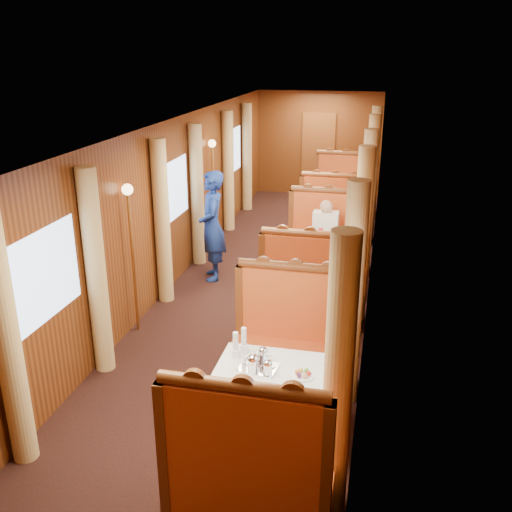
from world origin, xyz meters
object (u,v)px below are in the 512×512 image
(banquette_near_fwd, at_px, (248,473))
(banquette_near_aft, at_px, (291,345))
(banquette_mid_fwd, at_px, (309,292))
(steward, at_px, (212,226))
(teapot_left, at_px, (253,366))
(banquette_mid_aft, at_px, (326,244))
(table_far, at_px, (339,207))
(table_mid, at_px, (318,268))
(teapot_back, at_px, (263,356))
(rose_vase_mid, at_px, (321,233))
(banquette_far_fwd, at_px, (334,219))
(teapot_right, at_px, (268,370))
(tea_tray, at_px, (258,367))
(passenger, at_px, (325,229))
(table_near, at_px, (274,402))
(banquette_far_aft, at_px, (343,193))
(rose_vase_far, at_px, (339,181))
(fruit_plate, at_px, (303,374))

(banquette_near_fwd, bearing_deg, banquette_near_aft, 90.00)
(banquette_mid_fwd, height_order, steward, steward)
(teapot_left, distance_m, steward, 4.10)
(banquette_mid_aft, distance_m, table_far, 2.49)
(table_mid, xyz_separation_m, teapot_back, (-0.12, -3.43, 0.44))
(banquette_near_aft, relative_size, rose_vase_mid, 3.72)
(banquette_far_fwd, xyz_separation_m, teapot_right, (-0.03, -6.13, 0.39))
(tea_tray, height_order, steward, steward)
(banquette_mid_aft, height_order, passenger, banquette_mid_aft)
(table_near, height_order, teapot_left, teapot_left)
(tea_tray, bearing_deg, table_far, 88.89)
(banquette_far_aft, bearing_deg, banquette_mid_aft, -90.00)
(table_mid, distance_m, banquette_far_aft, 4.51)
(table_far, distance_m, rose_vase_mid, 3.52)
(table_mid, xyz_separation_m, banquette_far_fwd, (0.00, 2.49, 0.05))
(teapot_left, bearing_deg, steward, 127.53)
(banquette_far_aft, bearing_deg, teapot_right, -90.22)
(tea_tray, bearing_deg, rose_vase_mid, 87.65)
(banquette_far_aft, bearing_deg, rose_vase_far, -91.70)
(table_near, bearing_deg, banquette_far_aft, 90.00)
(banquette_mid_aft, bearing_deg, teapot_back, -91.53)
(teapot_left, height_order, rose_vase_far, rose_vase_far)
(banquette_near_aft, relative_size, rose_vase_far, 3.72)
(banquette_near_aft, bearing_deg, rose_vase_far, 90.29)
(teapot_back, xyz_separation_m, rose_vase_mid, (0.13, 3.45, 0.12))
(table_far, xyz_separation_m, teapot_right, (-0.03, -7.14, 0.43))
(banquette_far_fwd, relative_size, teapot_back, 9.02)
(table_far, height_order, teapot_left, teapot_left)
(table_near, bearing_deg, rose_vase_far, 90.25)
(rose_vase_far, xyz_separation_m, passenger, (0.03, -2.72, -0.19))
(fruit_plate, bearing_deg, rose_vase_far, 92.49)
(banquette_far_fwd, xyz_separation_m, teapot_left, (-0.17, -6.12, 0.40))
(banquette_near_fwd, bearing_deg, table_near, 90.00)
(teapot_back, xyz_separation_m, passenger, (0.12, 4.21, -0.07))
(banquette_mid_fwd, height_order, tea_tray, banquette_mid_fwd)
(table_near, relative_size, table_far, 1.00)
(rose_vase_mid, bearing_deg, teapot_left, -92.76)
(table_far, bearing_deg, steward, -116.99)
(steward, relative_size, passenger, 2.28)
(banquette_near_aft, bearing_deg, banquette_mid_fwd, 90.00)
(table_far, bearing_deg, rose_vase_mid, -89.84)
(fruit_plate, relative_size, rose_vase_mid, 0.58)
(banquette_mid_fwd, bearing_deg, banquette_far_aft, 90.00)
(rose_vase_mid, height_order, rose_vase_far, same)
(rose_vase_mid, bearing_deg, banquette_near_fwd, -90.12)
(table_mid, xyz_separation_m, tea_tray, (-0.14, -3.54, 0.38))
(banquette_near_fwd, height_order, banquette_mid_aft, same)
(banquette_far_fwd, xyz_separation_m, rose_vase_far, (-0.03, 1.02, 0.50))
(banquette_far_aft, distance_m, teapot_right, 8.17)
(table_near, relative_size, teapot_back, 7.07)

